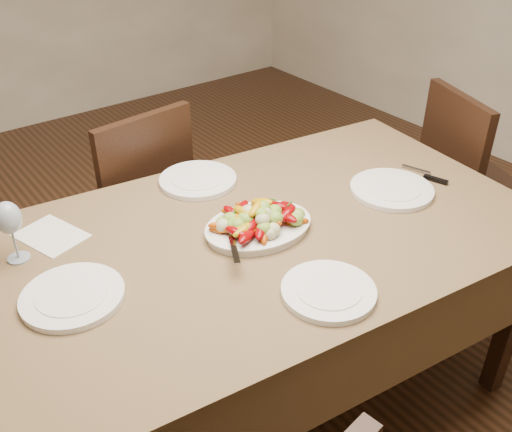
{
  "coord_description": "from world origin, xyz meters",
  "views": [
    {
      "loc": [
        -0.96,
        -1.29,
        1.76
      ],
      "look_at": [
        -0.06,
        -0.11,
        0.82
      ],
      "focal_mm": 40.0,
      "sensor_mm": 36.0,
      "label": 1
    }
  ],
  "objects_px": {
    "dining_table": "(256,322)",
    "plate_near": "(328,291)",
    "plate_right": "(392,190)",
    "plate_far": "(198,180)",
    "chair_right": "(479,191)",
    "chair_far": "(128,207)",
    "wine_glass": "(11,230)",
    "plate_left": "(73,296)",
    "serving_platter": "(258,228)"
  },
  "relations": [
    {
      "from": "chair_far",
      "to": "plate_far",
      "type": "xyz_separation_m",
      "value": [
        0.1,
        -0.44,
        0.29
      ]
    },
    {
      "from": "serving_platter",
      "to": "plate_near",
      "type": "xyz_separation_m",
      "value": [
        -0.03,
        -0.35,
        -0.0
      ]
    },
    {
      "from": "plate_left",
      "to": "dining_table",
      "type": "bearing_deg",
      "value": -4.45
    },
    {
      "from": "chair_far",
      "to": "serving_platter",
      "type": "bearing_deg",
      "value": 88.5
    },
    {
      "from": "plate_near",
      "to": "chair_far",
      "type": "bearing_deg",
      "value": 92.09
    },
    {
      "from": "chair_far",
      "to": "chair_right",
      "type": "relative_size",
      "value": 1.0
    },
    {
      "from": "chair_far",
      "to": "plate_left",
      "type": "relative_size",
      "value": 3.45
    },
    {
      "from": "serving_platter",
      "to": "chair_right",
      "type": "bearing_deg",
      "value": -0.69
    },
    {
      "from": "plate_right",
      "to": "plate_far",
      "type": "distance_m",
      "value": 0.69
    },
    {
      "from": "dining_table",
      "to": "chair_right",
      "type": "distance_m",
      "value": 1.26
    },
    {
      "from": "chair_far",
      "to": "wine_glass",
      "type": "xyz_separation_m",
      "value": [
        -0.57,
        -0.51,
        0.39
      ]
    },
    {
      "from": "serving_platter",
      "to": "plate_far",
      "type": "distance_m",
      "value": 0.39
    },
    {
      "from": "serving_platter",
      "to": "plate_near",
      "type": "height_order",
      "value": "serving_platter"
    },
    {
      "from": "chair_right",
      "to": "plate_right",
      "type": "bearing_deg",
      "value": 116.24
    },
    {
      "from": "chair_far",
      "to": "wine_glass",
      "type": "bearing_deg",
      "value": 35.12
    },
    {
      "from": "plate_right",
      "to": "dining_table",
      "type": "bearing_deg",
      "value": 170.87
    },
    {
      "from": "dining_table",
      "to": "chair_far",
      "type": "distance_m",
      "value": 0.83
    },
    {
      "from": "plate_right",
      "to": "wine_glass",
      "type": "relative_size",
      "value": 1.42
    },
    {
      "from": "chair_right",
      "to": "plate_left",
      "type": "distance_m",
      "value": 1.87
    },
    {
      "from": "plate_left",
      "to": "plate_near",
      "type": "height_order",
      "value": "same"
    },
    {
      "from": "chair_right",
      "to": "plate_far",
      "type": "xyz_separation_m",
      "value": [
        -1.23,
        0.4,
        0.29
      ]
    },
    {
      "from": "chair_right",
      "to": "plate_left",
      "type": "height_order",
      "value": "chair_right"
    },
    {
      "from": "plate_right",
      "to": "plate_far",
      "type": "xyz_separation_m",
      "value": [
        -0.5,
        0.47,
        0.0
      ]
    },
    {
      "from": "serving_platter",
      "to": "plate_right",
      "type": "height_order",
      "value": "serving_platter"
    },
    {
      "from": "chair_far",
      "to": "plate_near",
      "type": "height_order",
      "value": "chair_far"
    },
    {
      "from": "dining_table",
      "to": "plate_far",
      "type": "xyz_separation_m",
      "value": [
        0.03,
        0.39,
        0.39
      ]
    },
    {
      "from": "chair_far",
      "to": "plate_right",
      "type": "bearing_deg",
      "value": 116.61
    },
    {
      "from": "chair_far",
      "to": "wine_glass",
      "type": "relative_size",
      "value": 4.64
    },
    {
      "from": "plate_left",
      "to": "plate_near",
      "type": "relative_size",
      "value": 1.07
    },
    {
      "from": "plate_right",
      "to": "plate_near",
      "type": "height_order",
      "value": "same"
    },
    {
      "from": "plate_right",
      "to": "plate_near",
      "type": "distance_m",
      "value": 0.62
    },
    {
      "from": "plate_left",
      "to": "wine_glass",
      "type": "distance_m",
      "value": 0.29
    },
    {
      "from": "chair_right",
      "to": "plate_right",
      "type": "xyz_separation_m",
      "value": [
        -0.73,
        -0.07,
        0.29
      ]
    },
    {
      "from": "plate_far",
      "to": "wine_glass",
      "type": "relative_size",
      "value": 1.36
    },
    {
      "from": "serving_platter",
      "to": "plate_left",
      "type": "xyz_separation_m",
      "value": [
        -0.59,
        0.05,
        -0.0
      ]
    },
    {
      "from": "plate_near",
      "to": "wine_glass",
      "type": "relative_size",
      "value": 1.26
    },
    {
      "from": "serving_platter",
      "to": "plate_far",
      "type": "relative_size",
      "value": 1.22
    },
    {
      "from": "dining_table",
      "to": "plate_near",
      "type": "xyz_separation_m",
      "value": [
        -0.02,
        -0.35,
        0.39
      ]
    },
    {
      "from": "plate_far",
      "to": "wine_glass",
      "type": "xyz_separation_m",
      "value": [
        -0.67,
        -0.07,
        0.09
      ]
    },
    {
      "from": "plate_near",
      "to": "plate_left",
      "type": "bearing_deg",
      "value": 144.38
    },
    {
      "from": "plate_right",
      "to": "plate_left",
      "type": "bearing_deg",
      "value": 173.3
    },
    {
      "from": "plate_left",
      "to": "plate_right",
      "type": "height_order",
      "value": "same"
    },
    {
      "from": "dining_table",
      "to": "chair_far",
      "type": "relative_size",
      "value": 1.94
    },
    {
      "from": "dining_table",
      "to": "serving_platter",
      "type": "relative_size",
      "value": 5.43
    },
    {
      "from": "dining_table",
      "to": "plate_near",
      "type": "distance_m",
      "value": 0.53
    },
    {
      "from": "plate_right",
      "to": "wine_glass",
      "type": "distance_m",
      "value": 1.24
    },
    {
      "from": "wine_glass",
      "to": "plate_left",
      "type": "bearing_deg",
      "value": -78.13
    },
    {
      "from": "dining_table",
      "to": "chair_far",
      "type": "height_order",
      "value": "chair_far"
    },
    {
      "from": "dining_table",
      "to": "plate_far",
      "type": "relative_size",
      "value": 6.6
    },
    {
      "from": "plate_near",
      "to": "wine_glass",
      "type": "distance_m",
      "value": 0.91
    }
  ]
}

